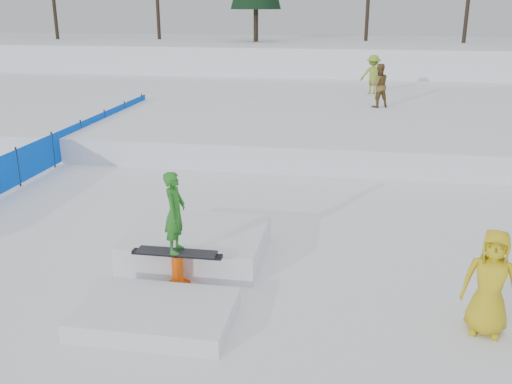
% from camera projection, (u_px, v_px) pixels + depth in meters
% --- Properties ---
extents(ground, '(120.00, 120.00, 0.00)m').
position_uv_depth(ground, '(210.00, 284.00, 10.16)').
color(ground, white).
extents(snow_berm, '(60.00, 14.00, 2.40)m').
position_uv_depth(snow_berm, '(319.00, 60.00, 37.86)').
color(snow_berm, white).
rests_on(snow_berm, ground).
extents(snow_midrise, '(50.00, 18.00, 0.80)m').
position_uv_depth(snow_midrise, '(298.00, 108.00, 25.01)').
color(snow_midrise, white).
rests_on(snow_midrise, ground).
extents(safety_fence, '(0.05, 16.00, 1.10)m').
position_uv_depth(safety_fence, '(53.00, 150.00, 17.20)').
color(safety_fence, blue).
rests_on(safety_fence, ground).
extents(walker_olive, '(1.01, 0.91, 1.71)m').
position_uv_depth(walker_olive, '(379.00, 86.00, 22.57)').
color(walker_olive, brown).
rests_on(walker_olive, snow_midrise).
extents(walker_ygreen, '(1.17, 0.73, 1.74)m').
position_uv_depth(walker_ygreen, '(373.00, 75.00, 25.90)').
color(walker_ygreen, olive).
rests_on(walker_ygreen, snow_midrise).
extents(spectator_yellow, '(0.91, 0.69, 1.66)m').
position_uv_depth(spectator_yellow, '(491.00, 283.00, 8.42)').
color(spectator_yellow, gold).
rests_on(spectator_yellow, ground).
extents(jib_rail_feature, '(2.60, 4.40, 2.11)m').
position_uv_depth(jib_rail_feature, '(187.00, 257.00, 10.50)').
color(jib_rail_feature, white).
rests_on(jib_rail_feature, ground).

